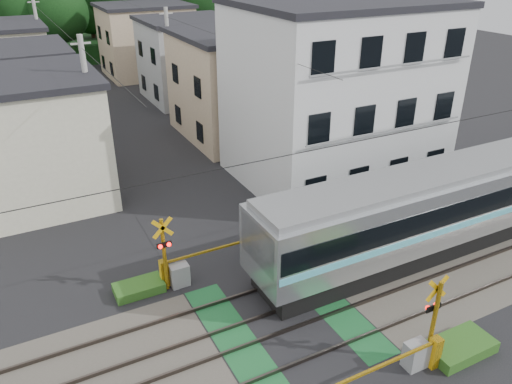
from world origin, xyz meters
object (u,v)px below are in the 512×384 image
crossing_signal_far (176,269)px  crossing_signal_near (420,349)px  apartment_block (335,93)px  pedestrian (99,109)px

crossing_signal_far → crossing_signal_near: bearing=-54.7°
crossing_signal_near → apartment_block: apartment_block is taller
crossing_signal_near → crossing_signal_far: 8.95m
apartment_block → pedestrian: (-9.43, 16.19, -3.88)m
crossing_signal_near → pedestrian: 29.54m
apartment_block → pedestrian: bearing=120.2°
crossing_signal_far → apartment_block: (11.09, 5.84, 3.94)m
crossing_signal_near → crossing_signal_far: (-5.17, 7.31, 0.00)m
crossing_signal_far → pedestrian: crossing_signal_far is taller
crossing_signal_near → pedestrian: crossing_signal_near is taller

